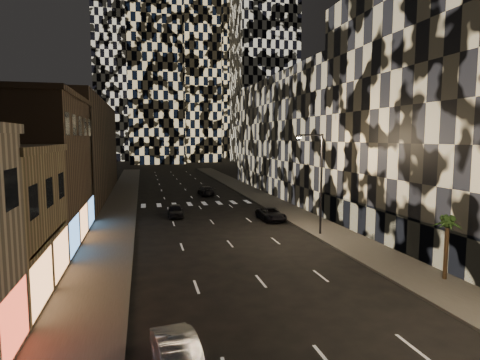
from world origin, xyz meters
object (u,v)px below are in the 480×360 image
car_dark_rightlane (271,214)px  car_dark_oncoming (206,191)px  car_dark_midlane (176,211)px  palm_tree (447,227)px  streetlight_far (319,177)px  car_silver_parked (179,358)px

car_dark_rightlane → car_dark_oncoming: bearing=98.8°
car_dark_midlane → car_dark_oncoming: 17.09m
car_dark_midlane → palm_tree: bearing=-57.3°
palm_tree → car_dark_midlane: bearing=120.9°
streetlight_far → palm_tree: streetlight_far is taller
palm_tree → car_silver_parked: bearing=-159.9°
car_silver_parked → car_dark_oncoming: (8.22, 46.48, -0.02)m
streetlight_far → car_dark_oncoming: size_ratio=1.85×
streetlight_far → car_dark_oncoming: bearing=102.1°
car_silver_parked → car_dark_midlane: (2.30, 30.46, -0.02)m
streetlight_far → car_dark_rightlane: size_ratio=1.88×
car_silver_parked → car_dark_oncoming: size_ratio=0.90×
car_dark_midlane → car_dark_oncoming: car_dark_oncoming is taller
car_silver_parked → car_dark_rightlane: (12.11, 26.15, -0.05)m
car_silver_parked → car_dark_midlane: size_ratio=1.07×
car_dark_oncoming → car_dark_rightlane: size_ratio=1.01×
streetlight_far → car_silver_parked: 23.98m
car_silver_parked → car_dark_rightlane: size_ratio=0.91×
palm_tree → car_dark_oncoming: bearing=102.1°
car_dark_rightlane → streetlight_far: bearing=-76.5°
car_dark_midlane → car_dark_rightlane: 10.71m
streetlight_far → car_dark_midlane: size_ratio=2.20×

